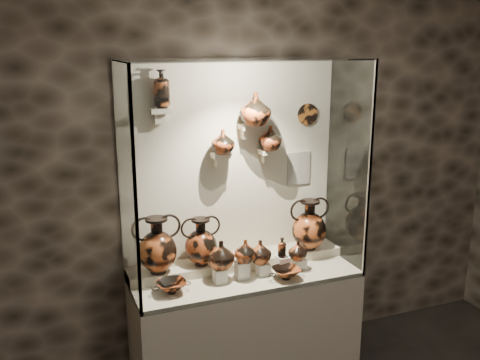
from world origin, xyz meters
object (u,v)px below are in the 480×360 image
Objects in this scene: ovoid_vase_a at (223,142)px; ovoid_vase_c at (270,138)px; kylix_right at (286,272)px; lekythos_tall at (161,86)px; jug_e at (297,251)px; amphora_right at (309,225)px; kylix_left at (171,286)px; jug_a at (221,255)px; lekythos_small at (282,246)px; amphora_left at (157,245)px; jug_c at (260,252)px; ovoid_vase_b at (255,109)px; jug_b at (245,251)px; amphora_mid at (201,241)px.

ovoid_vase_a is 0.38m from ovoid_vase_c.
kylix_right is at bearing -56.86° from ovoid_vase_a.
jug_e is at bearing -34.97° from lekythos_tall.
amphora_right is 1.56× the size of kylix_left.
jug_a is 0.42m from kylix_left.
ovoid_vase_a is at bearing 160.57° from lekythos_small.
amphora_left is at bearing 179.72° from jug_a.
jug_c is at bearing -148.55° from amphora_right.
ovoid_vase_b reaches higher than amphora_right.
ovoid_vase_a is at bearing 86.39° from jug_a.
amphora_left is at bearing -149.77° from lekythos_tall.
kylix_left is at bearing -160.53° from jug_b.
lekythos_tall is at bearing 156.25° from amphora_mid.
kylix_right is (0.88, -0.30, -0.23)m from amphora_left.
jug_c is 1.03× the size of lekythos_small.
jug_a is 1.09× the size of ovoid_vase_c.
lekythos_small is at bearing 17.43° from jug_a.
lekythos_tall reaches higher than jug_e.
lekythos_small is (-0.13, 0.01, 0.05)m from jug_e.
kylix_right is 1.06m from ovoid_vase_a.
amphora_right is 2.40× the size of lekythos_small.
lekythos_tall is 1.66× the size of ovoid_vase_a.
amphora_right is at bearing -22.60° from lekythos_tall.
kylix_right is at bearing -84.22° from lekythos_small.
lekythos_tall is at bearing 166.04° from jug_b.
ovoid_vase_b reaches higher than ovoid_vase_c.
kylix_left is at bearing 171.13° from kylix_right.
kylix_right is (0.28, -0.12, -0.16)m from jug_b.
amphora_left is 0.63m from jug_b.
amphora_mid is 1.16m from lekythos_tall.
lekythos_small is 0.57× the size of lekythos_tall.
ovoid_vase_a is (0.43, -0.03, -0.41)m from lekythos_tall.
jug_c is at bearing 20.03° from jug_a.
ovoid_vase_c reaches higher than kylix_right.
amphora_left reaches higher than jug_e.
jug_a is 1.13× the size of ovoid_vase_a.
lekythos_tall is (-0.80, 0.29, 1.18)m from lekythos_small.
amphora_left is 1.15× the size of amphora_mid.
amphora_right reaches higher than jug_c.
lekythos_small is at bearing -37.07° from lekythos_tall.
lekythos_tall is at bearing 176.20° from lekythos_small.
amphora_right is at bearing 7.90° from amphora_left.
amphora_right is 1.70× the size of ovoid_vase_b.
ovoid_vase_a reaches higher than jug_b.
jug_b is at bearing -118.53° from ovoid_vase_b.
ovoid_vase_b is at bearing 17.60° from kylix_left.
ovoid_vase_b reaches higher than kylix_right.
ovoid_vase_b reaches higher than jug_a.
lekythos_tall is (0.06, 0.33, 1.33)m from kylix_left.
amphora_mid is at bearing -176.69° from ovoid_vase_c.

